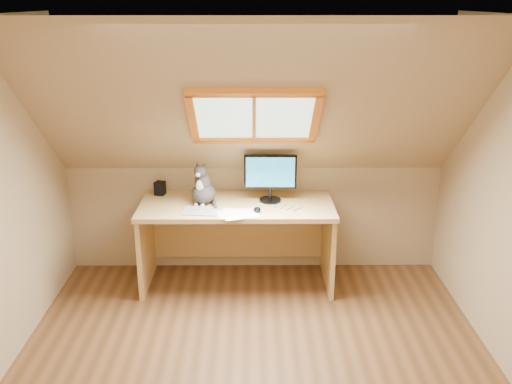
{
  "coord_description": "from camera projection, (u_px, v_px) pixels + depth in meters",
  "views": [
    {
      "loc": [
        -0.01,
        -3.35,
        2.49
      ],
      "look_at": [
        0.01,
        1.0,
        1.02
      ],
      "focal_mm": 40.0,
      "sensor_mm": 36.0,
      "label": 1
    }
  ],
  "objects": [
    {
      "name": "papers",
      "position": [
        231.0,
        214.0,
        4.78
      ],
      "size": [
        0.35,
        0.3,
        0.01
      ],
      "color": "white",
      "rests_on": "desk"
    },
    {
      "name": "mouse",
      "position": [
        257.0,
        210.0,
        4.83
      ],
      "size": [
        0.07,
        0.11,
        0.03
      ],
      "primitive_type": "ellipsoid",
      "rotation": [
        0.0,
        0.0,
        -0.05
      ],
      "color": "black",
      "rests_on": "desk"
    },
    {
      "name": "monitor",
      "position": [
        270.0,
        175.0,
        5.01
      ],
      "size": [
        0.46,
        0.2,
        0.43
      ],
      "color": "black",
      "rests_on": "desk"
    },
    {
      "name": "room_shell",
      "position": [
        255.0,
        185.0,
        3.42
      ],
      "size": [
        3.52,
        3.52,
        2.41
      ],
      "color": "#A18760",
      "rests_on": "ground"
    },
    {
      "name": "desk",
      "position": [
        237.0,
        225.0,
        5.17
      ],
      "size": [
        1.71,
        0.75,
        0.78
      ],
      "color": "tan",
      "rests_on": "ground"
    },
    {
      "name": "graphics_tablet",
      "position": [
        201.0,
        211.0,
        4.83
      ],
      "size": [
        0.31,
        0.24,
        0.01
      ],
      "primitive_type": "cube",
      "rotation": [
        0.0,
        0.0,
        -0.11
      ],
      "color": "#B2B2B7",
      "rests_on": "desk"
    },
    {
      "name": "cat",
      "position": [
        203.0,
        188.0,
        4.99
      ],
      "size": [
        0.28,
        0.31,
        0.39
      ],
      "color": "#3E3A37",
      "rests_on": "desk"
    },
    {
      "name": "cables",
      "position": [
        276.0,
        208.0,
        4.91
      ],
      "size": [
        0.51,
        0.26,
        0.01
      ],
      "color": "silver",
      "rests_on": "desk"
    },
    {
      "name": "desk_speaker",
      "position": [
        160.0,
        188.0,
        5.24
      ],
      "size": [
        0.11,
        0.11,
        0.12
      ],
      "primitive_type": "cube",
      "rotation": [
        0.0,
        0.0,
        -0.28
      ],
      "color": "black",
      "rests_on": "desk"
    },
    {
      "name": "ground",
      "position": [
        255.0,
        376.0,
        3.97
      ],
      "size": [
        3.5,
        3.5,
        0.0
      ],
      "primitive_type": "plane",
      "color": "brown",
      "rests_on": "ground"
    }
  ]
}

